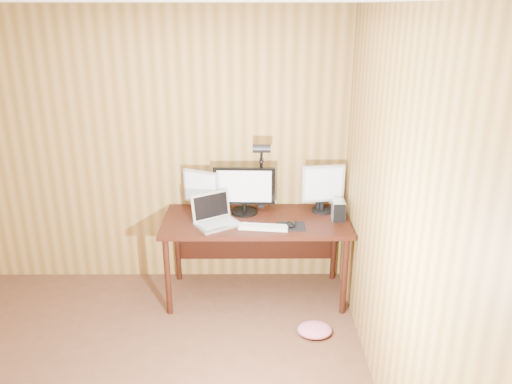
{
  "coord_description": "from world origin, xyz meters",
  "views": [
    {
      "loc": [
        0.91,
        -2.32,
        2.48
      ],
      "look_at": [
        0.93,
        1.58,
        1.02
      ],
      "focal_mm": 35.0,
      "sensor_mm": 36.0,
      "label": 1
    }
  ],
  "objects_px": {
    "monitor_center": "(244,190)",
    "laptop": "(215,217)",
    "desk": "(256,229)",
    "hard_drive": "(338,210)",
    "desk_lamp": "(261,166)",
    "monitor_right": "(323,187)",
    "mouse": "(291,224)",
    "phone": "(245,224)",
    "keyboard": "(263,227)",
    "monitor_left": "(201,190)",
    "speaker": "(318,204)"
  },
  "relations": [
    {
      "from": "desk_lamp",
      "to": "monitor_left",
      "type": "bearing_deg",
      "value": -175.51
    },
    {
      "from": "monitor_center",
      "to": "hard_drive",
      "type": "distance_m",
      "value": 0.83
    },
    {
      "from": "monitor_center",
      "to": "phone",
      "type": "distance_m",
      "value": 0.34
    },
    {
      "from": "desk",
      "to": "monitor_center",
      "type": "relative_size",
      "value": 2.97
    },
    {
      "from": "desk_lamp",
      "to": "monitor_right",
      "type": "bearing_deg",
      "value": -5.64
    },
    {
      "from": "keyboard",
      "to": "phone",
      "type": "relative_size",
      "value": 4.34
    },
    {
      "from": "mouse",
      "to": "phone",
      "type": "bearing_deg",
      "value": 172.82
    },
    {
      "from": "desk",
      "to": "desk_lamp",
      "type": "height_order",
      "value": "desk_lamp"
    },
    {
      "from": "monitor_center",
      "to": "laptop",
      "type": "xyz_separation_m",
      "value": [
        -0.25,
        -0.23,
        -0.16
      ]
    },
    {
      "from": "monitor_center",
      "to": "speaker",
      "type": "bearing_deg",
      "value": 7.26
    },
    {
      "from": "keyboard",
      "to": "mouse",
      "type": "bearing_deg",
      "value": 13.95
    },
    {
      "from": "monitor_center",
      "to": "laptop",
      "type": "height_order",
      "value": "monitor_center"
    },
    {
      "from": "monitor_right",
      "to": "mouse",
      "type": "bearing_deg",
      "value": -140.22
    },
    {
      "from": "phone",
      "to": "desk_lamp",
      "type": "xyz_separation_m",
      "value": [
        0.14,
        0.34,
        0.41
      ]
    },
    {
      "from": "mouse",
      "to": "desk_lamp",
      "type": "xyz_separation_m",
      "value": [
        -0.24,
        0.37,
        0.39
      ]
    },
    {
      "from": "mouse",
      "to": "desk_lamp",
      "type": "relative_size",
      "value": 0.17
    },
    {
      "from": "desk",
      "to": "monitor_left",
      "type": "distance_m",
      "value": 0.59
    },
    {
      "from": "hard_drive",
      "to": "laptop",
      "type": "bearing_deg",
      "value": -174.1
    },
    {
      "from": "laptop",
      "to": "phone",
      "type": "height_order",
      "value": "laptop"
    },
    {
      "from": "desk",
      "to": "hard_drive",
      "type": "distance_m",
      "value": 0.74
    },
    {
      "from": "monitor_center",
      "to": "hard_drive",
      "type": "height_order",
      "value": "monitor_center"
    },
    {
      "from": "monitor_right",
      "to": "phone",
      "type": "height_order",
      "value": "monitor_right"
    },
    {
      "from": "speaker",
      "to": "laptop",
      "type": "bearing_deg",
      "value": -162.25
    },
    {
      "from": "speaker",
      "to": "desk_lamp",
      "type": "distance_m",
      "value": 0.62
    },
    {
      "from": "monitor_center",
      "to": "monitor_left",
      "type": "xyz_separation_m",
      "value": [
        -0.38,
        0.02,
        -0.01
      ]
    },
    {
      "from": "monitor_center",
      "to": "monitor_left",
      "type": "height_order",
      "value": "monitor_center"
    },
    {
      "from": "desk",
      "to": "keyboard",
      "type": "distance_m",
      "value": 0.29
    },
    {
      "from": "hard_drive",
      "to": "desk_lamp",
      "type": "height_order",
      "value": "desk_lamp"
    },
    {
      "from": "monitor_right",
      "to": "keyboard",
      "type": "bearing_deg",
      "value": -154.03
    },
    {
      "from": "monitor_right",
      "to": "hard_drive",
      "type": "height_order",
      "value": "monitor_right"
    },
    {
      "from": "laptop",
      "to": "speaker",
      "type": "distance_m",
      "value": 0.95
    },
    {
      "from": "desk_lamp",
      "to": "laptop",
      "type": "bearing_deg",
      "value": -144.11
    },
    {
      "from": "laptop",
      "to": "keyboard",
      "type": "height_order",
      "value": "laptop"
    },
    {
      "from": "monitor_left",
      "to": "monitor_right",
      "type": "height_order",
      "value": "monitor_right"
    },
    {
      "from": "phone",
      "to": "desk_lamp",
      "type": "distance_m",
      "value": 0.55
    },
    {
      "from": "desk",
      "to": "laptop",
      "type": "distance_m",
      "value": 0.42
    },
    {
      "from": "phone",
      "to": "monitor_left",
      "type": "bearing_deg",
      "value": 130.87
    },
    {
      "from": "monitor_center",
      "to": "desk_lamp",
      "type": "height_order",
      "value": "desk_lamp"
    },
    {
      "from": "desk",
      "to": "phone",
      "type": "relative_size",
      "value": 16.54
    },
    {
      "from": "desk",
      "to": "hard_drive",
      "type": "bearing_deg",
      "value": -6.24
    },
    {
      "from": "monitor_right",
      "to": "phone",
      "type": "relative_size",
      "value": 4.44
    },
    {
      "from": "monitor_center",
      "to": "mouse",
      "type": "height_order",
      "value": "monitor_center"
    },
    {
      "from": "desk",
      "to": "laptop",
      "type": "relative_size",
      "value": 3.65
    },
    {
      "from": "monitor_left",
      "to": "phone",
      "type": "relative_size",
      "value": 3.97
    },
    {
      "from": "laptop",
      "to": "desk",
      "type": "bearing_deg",
      "value": -7.45
    },
    {
      "from": "monitor_left",
      "to": "hard_drive",
      "type": "height_order",
      "value": "monitor_left"
    },
    {
      "from": "monitor_center",
      "to": "mouse",
      "type": "relative_size",
      "value": 4.67
    },
    {
      "from": "hard_drive",
      "to": "phone",
      "type": "xyz_separation_m",
      "value": [
        -0.8,
        -0.12,
        -0.08
      ]
    },
    {
      "from": "monitor_left",
      "to": "mouse",
      "type": "height_order",
      "value": "monitor_left"
    },
    {
      "from": "mouse",
      "to": "keyboard",
      "type": "bearing_deg",
      "value": -175.34
    }
  ]
}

